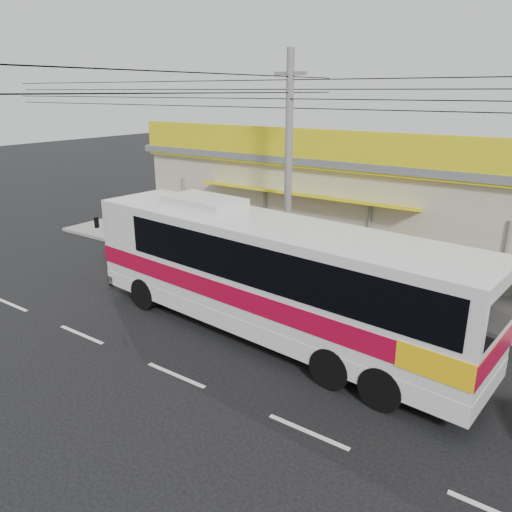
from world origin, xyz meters
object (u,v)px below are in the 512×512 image
(motorbike_red, at_px, (268,244))
(motorbike_dark, at_px, (198,233))
(coach_bus, at_px, (274,272))
(utility_pole, at_px, (290,93))

(motorbike_red, xyz_separation_m, motorbike_dark, (-3.49, -0.78, 0.13))
(coach_bus, height_order, utility_pole, utility_pole)
(coach_bus, relative_size, utility_pole, 0.38)
(utility_pole, bearing_deg, motorbike_red, 139.00)
(motorbike_dark, bearing_deg, coach_bus, -122.64)
(motorbike_red, height_order, motorbike_dark, motorbike_dark)
(motorbike_red, distance_m, utility_pole, 7.05)
(coach_bus, xyz_separation_m, motorbike_dark, (-7.94, 5.55, -1.39))
(motorbike_red, relative_size, utility_pole, 0.05)
(coach_bus, relative_size, motorbike_red, 7.72)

